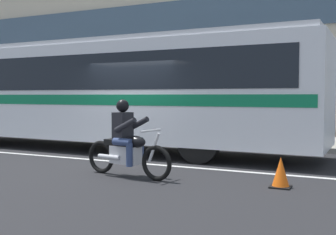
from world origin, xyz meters
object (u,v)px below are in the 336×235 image
traffic_cone (281,173)px  fire_hydrant (207,129)px  transit_bus (104,88)px  motorcycle_with_rider (127,145)px

traffic_cone → fire_hydrant: bearing=121.5°
transit_bus → traffic_cone: size_ratio=23.47×
transit_bus → fire_hydrant: bearing=47.1°
fire_hydrant → motorcycle_with_rider: bearing=-86.0°
motorcycle_with_rider → fire_hydrant: 5.91m
transit_bus → fire_hydrant: size_ratio=17.21×
motorcycle_with_rider → fire_hydrant: size_ratio=2.84×
transit_bus → motorcycle_with_rider: 4.52m
traffic_cone → transit_bus: bearing=152.6°
transit_bus → fire_hydrant: 3.76m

